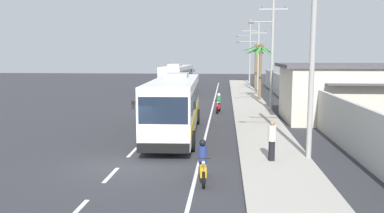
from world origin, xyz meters
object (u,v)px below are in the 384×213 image
Objects in this scene: coach_bus_foreground at (175,103)px; palm_second at (261,59)px; utility_pole_nearest at (312,37)px; motorcycle_beside_bus at (219,105)px; palm_nearest at (256,58)px; utility_pole_mid at (272,49)px; utility_pole_far at (257,56)px; utility_pole_distant at (250,50)px; roadside_building at (382,93)px; pedestrian_near_kerb at (272,139)px; motorcycle_trailing at (203,165)px; coach_bus_far_lane at (177,77)px.

palm_second is (6.50, 17.80, 2.39)m from coach_bus_foreground.
motorcycle_beside_bus is at bearing 106.40° from utility_pole_nearest.
palm_nearest is at bearing 77.49° from coach_bus_foreground.
utility_pole_mid is (4.28, 0.76, 4.50)m from motorcycle_beside_bus.
utility_pole_mid is at bearing -90.19° from utility_pole_far.
utility_pole_mid is at bearing -89.99° from utility_pole_distant.
coach_bus_foreground is 9.32m from utility_pole_nearest.
utility_pole_mid is at bearing 10.14° from motorcycle_beside_bus.
motorcycle_beside_bus is at bearing -105.06° from utility_pole_far.
utility_pole_mid is at bearing 56.15° from coach_bus_foreground.
motorcycle_beside_bus is 0.34× the size of palm_second.
palm_second is (-0.20, -22.84, -1.11)m from utility_pole_distant.
roadside_building is at bearing -78.07° from utility_pole_distant.
utility_pole_nearest is (4.28, -14.56, 4.88)m from motorcycle_beside_bus.
motorcycle_beside_bus is 32.05m from utility_pole_distant.
utility_pole_nearest is 1.73× the size of palm_nearest.
pedestrian_near_kerb is 0.31× the size of palm_second.
palm_nearest is 27.22m from roadside_building.
utility_pole_mid is (6.70, 9.99, 3.28)m from coach_bus_foreground.
palm_second reaches higher than roadside_building.
pedestrian_near_kerb is 0.19× the size of utility_pole_mid.
utility_pole_far is 6.75m from palm_nearest.
coach_bus_foreground is at bearing -104.94° from utility_pole_far.
pedestrian_near_kerb is 14.93m from roadside_building.
coach_bus_foreground is 41.34m from utility_pole_distant.
motorcycle_trailing is 34.63m from utility_pole_far.
coach_bus_far_lane is at bearing 138.68° from palm_second.
palm_nearest is 1.05× the size of palm_second.
utility_pole_far is at bearing -5.19° from coach_bus_far_lane.
coach_bus_foreground is at bearing -99.36° from utility_pole_distant.
coach_bus_foreground is 26.34m from utility_pole_far.
utility_pole_mid reaches higher than palm_second.
pedestrian_near_kerb is 4.80m from utility_pole_nearest.
pedestrian_near_kerb is 0.12× the size of roadside_building.
utility_pole_distant is (-0.05, 15.32, 0.83)m from utility_pole_far.
motorcycle_beside_bus is 0.20× the size of utility_pole_mid.
palm_second is at bearing -41.32° from coach_bus_far_lane.
motorcycle_trailing is at bearing -90.87° from motorcycle_beside_bus.
coach_bus_far_lane is 1.10× the size of utility_pole_nearest.
roadside_building reaches higher than coach_bus_foreground.
motorcycle_trailing is 0.14× the size of roadside_building.
coach_bus_foreground is at bearing -102.51° from palm_nearest.
coach_bus_far_lane is at bearing -124.09° from utility_pole_distant.
utility_pole_far is (1.72, 31.35, 3.46)m from pedestrian_near_kerb.
utility_pole_nearest is 0.73× the size of roadside_building.
motorcycle_trailing is (2.15, -8.79, -1.22)m from coach_bus_foreground.
utility_pole_distant is (-0.00, 30.65, 0.22)m from utility_pole_mid.
utility_pole_distant is (4.55, 49.43, 4.72)m from motorcycle_trailing.
motorcycle_trailing is 49.86m from utility_pole_distant.
palm_second is at bearing 122.25° from roadside_building.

